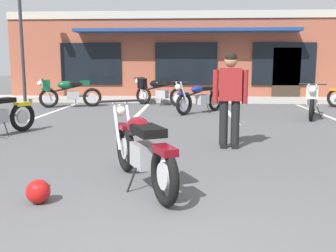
{
  "coord_description": "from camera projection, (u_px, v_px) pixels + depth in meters",
  "views": [
    {
      "loc": [
        0.15,
        -2.55,
        1.48
      ],
      "look_at": [
        -0.16,
        3.2,
        0.55
      ],
      "focal_mm": 41.67,
      "sensor_mm": 36.0,
      "label": 1
    }
  ],
  "objects": [
    {
      "name": "ground_plane",
      "position": [
        180.0,
        149.0,
        6.83
      ],
      "size": [
        80.0,
        80.0,
        0.0
      ],
      "primitive_type": "plane",
      "color": "#515154"
    },
    {
      "name": "sidewalk_kerb",
      "position": [
        186.0,
        99.0,
        15.46
      ],
      "size": [
        22.0,
        1.8,
        0.14
      ],
      "primitive_type": "cube",
      "color": "#A8A59E",
      "rests_on": "ground_plane"
    },
    {
      "name": "brick_storefront_building",
      "position": [
        187.0,
        57.0,
        18.69
      ],
      "size": [
        14.66,
        6.87,
        3.55
      ],
      "color": "brown",
      "rests_on": "ground_plane"
    },
    {
      "name": "painted_stall_lines",
      "position": [
        184.0,
        112.0,
        11.92
      ],
      "size": [
        8.21,
        4.8,
        0.01
      ],
      "color": "silver",
      "rests_on": "ground_plane"
    },
    {
      "name": "motorcycle_foreground_classic",
      "position": [
        142.0,
        148.0,
        4.7
      ],
      "size": [
        1.18,
        1.96,
        0.98
      ],
      "color": "black",
      "rests_on": "ground_plane"
    },
    {
      "name": "motorcycle_red_sportbike",
      "position": [
        313.0,
        99.0,
        10.56
      ],
      "size": [
        0.99,
        2.04,
        0.98
      ],
      "color": "black",
      "rests_on": "ground_plane"
    },
    {
      "name": "motorcycle_silver_naked",
      "position": [
        200.0,
        98.0,
        11.65
      ],
      "size": [
        1.59,
        1.71,
        0.98
      ],
      "color": "black",
      "rests_on": "ground_plane"
    },
    {
      "name": "motorcycle_blue_standard",
      "position": [
        67.0,
        92.0,
        13.19
      ],
      "size": [
        2.04,
        1.01,
        0.98
      ],
      "color": "black",
      "rests_on": "ground_plane"
    },
    {
      "name": "motorcycle_green_cafe_racer",
      "position": [
        157.0,
        90.0,
        13.85
      ],
      "size": [
        1.92,
        1.25,
        0.98
      ],
      "color": "black",
      "rests_on": "ground_plane"
    },
    {
      "name": "person_in_black_shirt",
      "position": [
        230.0,
        94.0,
        6.72
      ],
      "size": [
        0.6,
        0.29,
        1.68
      ],
      "color": "black",
      "rests_on": "ground_plane"
    },
    {
      "name": "helmet_on_pavement",
      "position": [
        38.0,
        191.0,
        4.15
      ],
      "size": [
        0.26,
        0.26,
        0.26
      ],
      "color": "#B71414",
      "rests_on": "ground_plane"
    },
    {
      "name": "parking_lot_lamp_post",
      "position": [
        19.0,
        17.0,
        14.11
      ],
      "size": [
        0.24,
        0.76,
        4.84
      ],
      "color": "#2D2D33",
      "rests_on": "ground_plane"
    }
  ]
}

